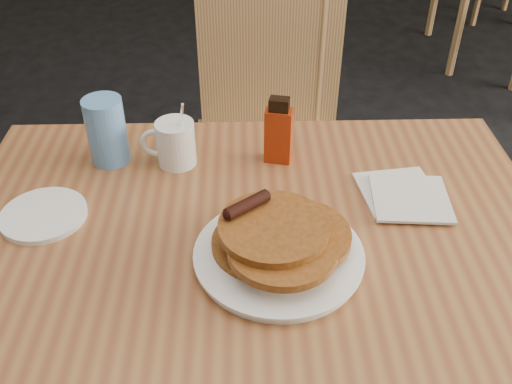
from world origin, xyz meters
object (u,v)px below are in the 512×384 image
(blue_tumbler, at_px, (107,131))
(chair_main_far, at_px, (269,113))
(pancake_plate, at_px, (279,246))
(syrup_bottle, at_px, (279,132))
(coffee_mug, at_px, (175,142))
(main_table, at_px, (253,241))

(blue_tumbler, bearing_deg, chair_main_far, 57.23)
(chair_main_far, distance_m, pancake_plate, 0.84)
(chair_main_far, bearing_deg, blue_tumbler, -127.06)
(chair_main_far, distance_m, syrup_bottle, 0.56)
(coffee_mug, bearing_deg, main_table, -53.44)
(main_table, xyz_separation_m, blue_tumbler, (-0.32, 0.20, 0.12))
(coffee_mug, xyz_separation_m, blue_tumbler, (-0.14, 0.01, 0.02))
(coffee_mug, xyz_separation_m, syrup_bottle, (0.22, 0.02, 0.02))
(main_table, relative_size, coffee_mug, 7.93)
(coffee_mug, bearing_deg, chair_main_far, 65.34)
(chair_main_far, distance_m, coffee_mug, 0.60)
(syrup_bottle, bearing_deg, pancake_plate, -80.85)
(chair_main_far, height_order, pancake_plate, chair_main_far)
(pancake_plate, distance_m, coffee_mug, 0.37)
(blue_tumbler, bearing_deg, coffee_mug, -2.34)
(main_table, relative_size, pancake_plate, 4.12)
(main_table, height_order, syrup_bottle, syrup_bottle)
(pancake_plate, relative_size, blue_tumbler, 2.04)
(pancake_plate, relative_size, coffee_mug, 1.92)
(chair_main_far, xyz_separation_m, coffee_mug, (-0.19, -0.52, 0.22))
(chair_main_far, height_order, syrup_bottle, chair_main_far)
(coffee_mug, relative_size, syrup_bottle, 1.03)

